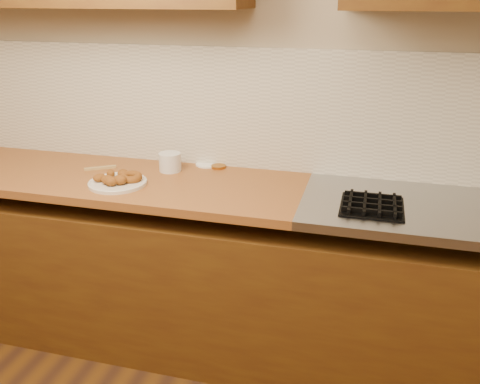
% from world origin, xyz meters
% --- Properties ---
extents(wall_back, '(4.00, 0.02, 2.70)m').
position_xyz_m(wall_back, '(0.00, 2.00, 1.35)').
color(wall_back, tan).
rests_on(wall_back, ground).
extents(base_cabinet, '(3.60, 0.60, 0.77)m').
position_xyz_m(base_cabinet, '(0.00, 1.69, 0.39)').
color(base_cabinet, '#55340F').
rests_on(base_cabinet, floor).
extents(butcher_block, '(2.30, 0.62, 0.04)m').
position_xyz_m(butcher_block, '(-0.65, 1.69, 0.88)').
color(butcher_block, '#925828').
rests_on(butcher_block, base_cabinet).
extents(stovetop, '(1.30, 0.62, 0.04)m').
position_xyz_m(stovetop, '(1.15, 1.69, 0.88)').
color(stovetop, '#9EA0A5').
rests_on(stovetop, base_cabinet).
extents(backsplash, '(3.60, 0.02, 0.60)m').
position_xyz_m(backsplash, '(0.00, 1.99, 1.20)').
color(backsplash, beige).
rests_on(backsplash, wall_back).
extents(burner_grates, '(0.91, 0.26, 0.03)m').
position_xyz_m(burner_grates, '(1.13, 1.61, 0.91)').
color(burner_grates, black).
rests_on(burner_grates, stovetop).
extents(donut_plate, '(0.27, 0.27, 0.02)m').
position_xyz_m(donut_plate, '(-0.36, 1.58, 0.91)').
color(donut_plate, beige).
rests_on(donut_plate, butcher_block).
extents(ring_donut, '(0.14, 0.14, 0.05)m').
position_xyz_m(ring_donut, '(-0.30, 1.61, 0.93)').
color(ring_donut, brown).
rests_on(ring_donut, donut_plate).
extents(fried_dough_chunks, '(0.18, 0.18, 0.05)m').
position_xyz_m(fried_dough_chunks, '(-0.38, 1.57, 0.94)').
color(fried_dough_chunks, brown).
rests_on(fried_dough_chunks, donut_plate).
extents(plastic_tub, '(0.14, 0.14, 0.09)m').
position_xyz_m(plastic_tub, '(-0.20, 1.83, 0.95)').
color(plastic_tub, silver).
rests_on(plastic_tub, butcher_block).
extents(tub_lid, '(0.14, 0.14, 0.01)m').
position_xyz_m(tub_lid, '(-0.04, 1.97, 0.90)').
color(tub_lid, white).
rests_on(tub_lid, butcher_block).
extents(brass_jar_lid, '(0.09, 0.09, 0.01)m').
position_xyz_m(brass_jar_lid, '(0.02, 1.94, 0.91)').
color(brass_jar_lid, '#A36A24').
rests_on(brass_jar_lid, butcher_block).
extents(wooden_utensil, '(0.14, 0.10, 0.01)m').
position_xyz_m(wooden_utensil, '(-0.55, 1.77, 0.91)').
color(wooden_utensil, tan).
rests_on(wooden_utensil, butcher_block).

